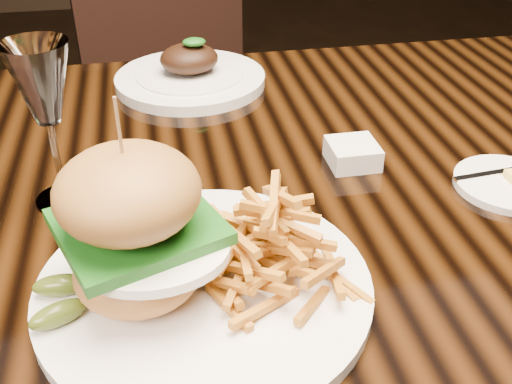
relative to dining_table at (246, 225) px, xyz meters
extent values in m
cube|color=black|center=(0.00, 0.00, 0.06)|extent=(1.60, 0.90, 0.04)
cylinder|color=white|center=(-0.08, -0.21, 0.08)|extent=(0.33, 0.33, 0.01)
ellipsoid|color=#AE7238|center=(-0.14, -0.21, 0.12)|extent=(0.12, 0.12, 0.05)
ellipsoid|color=white|center=(-0.12, -0.23, 0.15)|extent=(0.14, 0.11, 0.01)
ellipsoid|color=orange|center=(-0.09, -0.23, 0.16)|extent=(0.03, 0.03, 0.01)
cube|color=#1C6A1A|center=(-0.14, -0.21, 0.16)|extent=(0.17, 0.17, 0.01)
ellipsoid|color=brown|center=(-0.14, -0.21, 0.21)|extent=(0.13, 0.13, 0.08)
cylinder|color=#967146|center=(-0.14, -0.21, 0.24)|extent=(0.00, 0.00, 0.10)
ellipsoid|color=#374813|center=(-0.21, -0.24, 0.10)|extent=(0.06, 0.04, 0.02)
ellipsoid|color=#374813|center=(-0.21, -0.20, 0.10)|extent=(0.05, 0.02, 0.02)
cylinder|color=white|center=(0.32, -0.08, 0.08)|extent=(0.13, 0.13, 0.01)
cube|color=white|center=(0.31, -0.07, 0.09)|extent=(0.12, 0.02, 0.00)
cube|color=white|center=(0.15, 0.01, 0.09)|extent=(0.08, 0.08, 0.03)
cylinder|color=white|center=(-0.22, -0.01, 0.08)|extent=(0.07, 0.07, 0.00)
cylinder|color=white|center=(-0.22, -0.01, 0.13)|extent=(0.01, 0.01, 0.10)
cone|color=white|center=(-0.22, -0.01, 0.23)|extent=(0.07, 0.07, 0.09)
cylinder|color=white|center=(-0.04, 0.32, 0.09)|extent=(0.26, 0.26, 0.02)
cylinder|color=white|center=(-0.04, 0.32, 0.09)|extent=(0.18, 0.18, 0.02)
ellipsoid|color=black|center=(-0.04, 0.32, 0.12)|extent=(0.10, 0.08, 0.05)
ellipsoid|color=#1C6A1A|center=(-0.03, 0.31, 0.15)|extent=(0.04, 0.03, 0.01)
cube|color=black|center=(-0.02, 0.80, -0.22)|extent=(0.54, 0.54, 0.06)
cube|color=black|center=(-0.06, 1.01, 0.03)|extent=(0.46, 0.14, 0.50)
cylinder|color=black|center=(-0.17, 0.58, -0.45)|extent=(0.04, 0.04, 0.45)
cylinder|color=black|center=(0.20, 0.65, -0.45)|extent=(0.04, 0.04, 0.45)
cylinder|color=black|center=(-0.24, 0.95, -0.45)|extent=(0.04, 0.04, 0.45)
cylinder|color=black|center=(0.13, 1.02, -0.45)|extent=(0.04, 0.04, 0.45)
camera|label=1|loc=(-0.11, -0.65, 0.49)|focal=42.00mm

